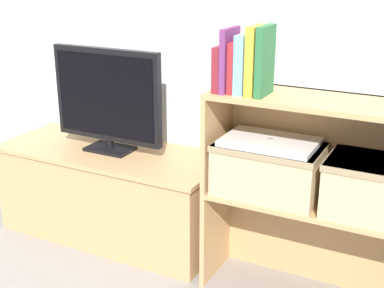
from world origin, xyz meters
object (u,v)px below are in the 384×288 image
(book_crimson, at_px, (236,67))
(tv_stand, at_px, (113,193))
(laptop, at_px, (270,142))
(storage_basket_right, at_px, (384,188))
(storage_basket_left, at_px, (269,167))
(book_plum, at_px, (230,60))
(tv, at_px, (107,98))
(book_maroon, at_px, (222,68))
(book_mustard, at_px, (255,60))
(book_forest, at_px, (265,61))
(book_skyblue, at_px, (244,64))

(book_crimson, bearing_deg, tv_stand, 170.21)
(book_crimson, distance_m, laptop, 0.32)
(laptop, bearing_deg, storage_basket_right, 0.00)
(storage_basket_left, bearing_deg, storage_basket_right, 0.00)
(book_plum, relative_size, storage_basket_right, 0.58)
(book_crimson, height_order, storage_basket_left, book_crimson)
(tv_stand, bearing_deg, storage_basket_left, -5.99)
(tv, relative_size, storage_basket_left, 1.37)
(book_crimson, distance_m, storage_basket_right, 0.69)
(tv_stand, xyz_separation_m, laptop, (0.82, -0.09, 0.42))
(book_maroon, relative_size, storage_basket_right, 0.42)
(tv_stand, bearing_deg, book_plum, -10.18)
(tv_stand, bearing_deg, book_crimson, -9.79)
(tv_stand, relative_size, storage_basket_right, 2.67)
(storage_basket_left, height_order, laptop, laptop)
(book_mustard, bearing_deg, book_maroon, 180.00)
(book_plum, xyz_separation_m, storage_basket_right, (0.60, 0.03, -0.41))
(book_maroon, height_order, book_mustard, book_mustard)
(book_maroon, relative_size, laptop, 0.48)
(tv_stand, bearing_deg, book_maroon, -10.63)
(tv, height_order, book_forest, book_forest)
(tv_stand, relative_size, book_skyblue, 5.02)
(storage_basket_left, bearing_deg, tv, 174.12)
(laptop, bearing_deg, tv, 174.12)
(book_maroon, relative_size, book_mustard, 0.68)
(tv_stand, bearing_deg, book_forest, -8.43)
(book_skyblue, xyz_separation_m, storage_basket_left, (0.10, 0.03, -0.40))
(book_forest, bearing_deg, storage_basket_left, 52.98)
(tv, bearing_deg, tv_stand, 90.00)
(storage_basket_right, bearing_deg, book_forest, -176.00)
(book_skyblue, distance_m, book_mustard, 0.05)
(tv_stand, distance_m, book_forest, 1.09)
(tv, relative_size, book_skyblue, 2.57)
(book_skyblue, bearing_deg, laptop, 16.96)
(tv_stand, xyz_separation_m, book_maroon, (0.63, -0.12, 0.69))
(tv_stand, relative_size, tv, 1.96)
(storage_basket_left, bearing_deg, book_plum, -168.96)
(book_maroon, xyz_separation_m, book_skyblue, (0.09, -0.00, 0.02))
(book_crimson, bearing_deg, book_mustard, 0.00)
(book_plum, relative_size, book_skyblue, 1.09)
(tv_stand, distance_m, book_skyblue, 1.02)
(book_crimson, relative_size, laptop, 0.53)
(tv_stand, distance_m, tv, 0.48)
(tv_stand, bearing_deg, book_mustard, -8.84)
(book_maroon, xyz_separation_m, laptop, (0.19, 0.03, -0.27))
(book_maroon, distance_m, book_plum, 0.04)
(book_forest, bearing_deg, tv, 171.68)
(laptop, bearing_deg, book_skyblue, -163.04)
(book_plum, distance_m, book_skyblue, 0.06)
(book_mustard, xyz_separation_m, book_forest, (0.04, 0.00, 0.00))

